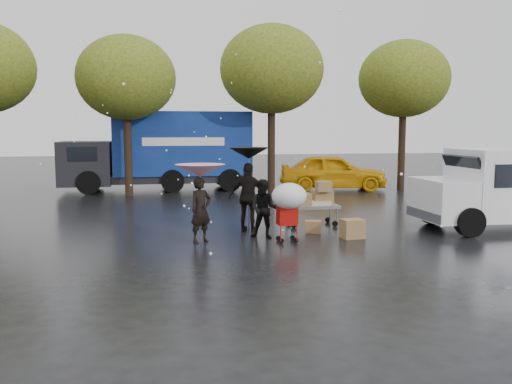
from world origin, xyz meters
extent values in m
plane|color=black|center=(0.00, 0.00, 0.00)|extent=(90.00, 90.00, 0.00)
imported|color=black|center=(-1.36, 0.20, 0.79)|extent=(0.69, 0.63, 1.59)
imported|color=black|center=(0.24, 0.40, 0.74)|extent=(0.88, 0.79, 1.49)
imported|color=black|center=(0.02, 1.33, 0.93)|extent=(1.17, 0.86, 1.85)
cylinder|color=#4C4C4C|center=(-1.36, 0.20, 0.87)|extent=(0.02, 0.02, 1.75)
cone|color=#DD5B82|center=(-1.36, 0.20, 1.75)|extent=(1.21, 1.21, 0.30)
sphere|color=#4C4C4C|center=(-1.36, 0.20, 1.78)|extent=(0.06, 0.06, 0.06)
cylinder|color=#4C4C4C|center=(0.02, 1.33, 1.05)|extent=(0.02, 0.02, 2.11)
cone|color=black|center=(0.02, 1.33, 2.11)|extent=(1.09, 1.09, 0.30)
sphere|color=#4C4C4C|center=(0.02, 1.33, 2.14)|extent=(0.06, 0.06, 0.06)
cube|color=slate|center=(1.93, 1.94, 0.55)|extent=(1.50, 0.80, 0.08)
cylinder|color=slate|center=(1.18, 1.94, 0.80)|extent=(0.04, 0.04, 0.60)
cube|color=olive|center=(2.28, 2.04, 0.79)|extent=(0.55, 0.45, 0.40)
cube|color=olive|center=(1.63, 1.84, 0.77)|extent=(0.45, 0.40, 0.35)
cube|color=olive|center=(2.23, 1.79, 1.13)|extent=(0.40, 0.35, 0.28)
cube|color=tan|center=(1.98, 1.94, 0.65)|extent=(0.90, 0.55, 0.12)
cylinder|color=black|center=(1.33, 1.62, 0.08)|extent=(0.16, 0.05, 0.16)
cylinder|color=black|center=(1.33, 2.26, 0.08)|extent=(0.16, 0.05, 0.16)
cylinder|color=black|center=(2.53, 1.62, 0.08)|extent=(0.16, 0.05, 0.16)
cylinder|color=black|center=(2.53, 2.26, 0.08)|extent=(0.16, 0.05, 0.16)
cube|color=#B8110A|center=(0.71, -0.13, 0.65)|extent=(0.47, 0.41, 0.45)
cylinder|color=#B8110A|center=(0.71, -0.32, 1.02)|extent=(0.42, 0.02, 0.02)
cylinder|color=#4C4C4C|center=(0.71, -0.32, 0.95)|extent=(0.02, 0.02, 0.60)
ellipsoid|color=white|center=(0.71, -0.32, 1.15)|extent=(0.84, 0.84, 0.63)
cylinder|color=black|center=(0.53, -0.29, 0.06)|extent=(0.12, 0.04, 0.12)
cylinder|color=black|center=(0.53, 0.03, 0.06)|extent=(0.12, 0.04, 0.12)
cylinder|color=black|center=(0.89, -0.29, 0.06)|extent=(0.12, 0.04, 0.12)
cylinder|color=black|center=(0.89, 0.03, 0.06)|extent=(0.12, 0.04, 0.12)
cube|color=white|center=(5.22, 0.53, 0.85)|extent=(1.20, 1.95, 1.10)
cube|color=black|center=(5.77, 0.53, 1.70)|extent=(0.37, 1.70, 0.67)
cube|color=slate|center=(4.67, 0.53, 0.45)|extent=(0.12, 1.90, 0.25)
cylinder|color=black|center=(5.42, -0.42, 0.38)|extent=(0.76, 0.28, 0.76)
cylinder|color=black|center=(5.42, 1.48, 0.38)|extent=(0.76, 0.28, 0.76)
cube|color=navy|center=(-1.20, 11.91, 2.10)|extent=(6.00, 2.50, 2.80)
cube|color=black|center=(-5.40, 11.91, 1.25)|extent=(2.20, 2.40, 1.90)
cube|color=black|center=(-2.20, 11.91, 0.55)|extent=(8.00, 2.30, 0.35)
cube|color=white|center=(-1.20, 10.65, 2.20)|extent=(3.50, 0.03, 0.35)
cylinder|color=black|center=(-5.20, 10.76, 0.50)|extent=(1.00, 0.30, 1.00)
cylinder|color=black|center=(-5.20, 13.06, 0.50)|extent=(1.00, 0.30, 1.00)
cylinder|color=black|center=(0.80, 10.76, 0.50)|extent=(1.00, 0.30, 1.00)
cylinder|color=black|center=(0.80, 13.06, 0.50)|extent=(1.00, 0.30, 1.00)
cube|color=olive|center=(2.43, 0.00, 0.24)|extent=(0.57, 0.47, 0.48)
cube|color=olive|center=(1.67, 0.87, 0.16)|extent=(0.49, 0.43, 0.32)
imported|color=#E8A20C|center=(5.45, 10.52, 0.82)|extent=(5.10, 2.93, 1.63)
cylinder|color=black|center=(-3.50, 10.00, 2.24)|extent=(0.32, 0.32, 4.48)
ellipsoid|color=#2F4E16|center=(-3.50, 10.00, 4.80)|extent=(4.00, 4.00, 3.40)
cylinder|color=black|center=(2.50, 10.00, 2.45)|extent=(0.32, 0.32, 4.90)
ellipsoid|color=#2F4E16|center=(2.50, 10.00, 5.25)|extent=(4.40, 4.40, 3.74)
cylinder|color=black|center=(8.50, 10.00, 2.31)|extent=(0.32, 0.32, 4.62)
ellipsoid|color=#2F4E16|center=(8.50, 10.00, 4.95)|extent=(4.00, 4.00, 3.40)
camera|label=1|loc=(-2.43, -12.77, 2.74)|focal=38.00mm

